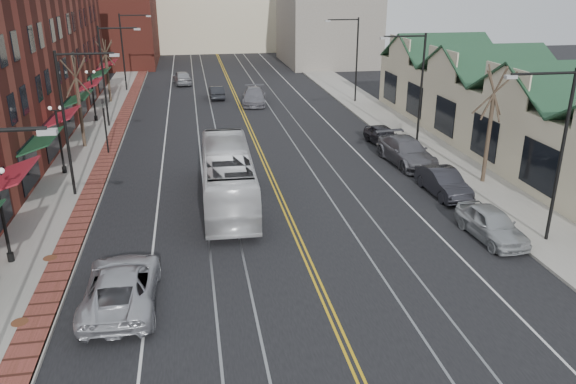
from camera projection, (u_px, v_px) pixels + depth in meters
name	position (u px, v px, depth m)	size (l,w,h in m)	color
ground	(344.00, 343.00, 19.20)	(160.00, 160.00, 0.00)	black
sidewalk_left	(78.00, 173.00, 35.63)	(4.00, 120.00, 0.15)	gray
sidewalk_right	(434.00, 154.00, 39.50)	(4.00, 120.00, 0.15)	gray
building_right	(517.00, 119.00, 39.67)	(8.00, 36.00, 4.60)	beige
backdrop_left	(103.00, 13.00, 78.47)	(14.00, 18.00, 14.00)	maroon
backdrop_mid	(213.00, 22.00, 95.74)	(22.00, 14.00, 9.00)	beige
backdrop_right	(327.00, 24.00, 79.41)	(12.00, 16.00, 11.00)	slate
streetlight_l_1	(72.00, 109.00, 30.33)	(3.33, 0.25, 8.00)	black
streetlight_l_2	(108.00, 66.00, 45.04)	(3.33, 0.25, 8.00)	black
streetlight_l_3	(126.00, 44.00, 59.75)	(3.33, 0.25, 8.00)	black
streetlight_r_0	(555.00, 140.00, 24.70)	(3.33, 0.25, 8.00)	black
streetlight_r_1	(416.00, 79.00, 39.41)	(3.33, 0.25, 8.00)	black
streetlight_r_2	(353.00, 51.00, 54.12)	(3.33, 0.25, 8.00)	black
lamppost_l_1	(3.00, 218.00, 23.71)	(0.84, 0.28, 4.27)	black
lamppost_l_2	(60.00, 141.00, 34.74)	(0.84, 0.28, 4.27)	black
lamppost_l_3	(93.00, 97.00, 47.61)	(0.84, 0.28, 4.27)	black
tree_left_near	(79.00, 101.00, 39.84)	(1.78, 1.37, 6.48)	#382B21
tree_left_far	(107.00, 70.00, 54.63)	(1.66, 1.28, 6.02)	#382B21
tree_right_mid	(490.00, 123.00, 32.74)	(1.90, 1.46, 6.93)	#382B21
manhole_mid	(20.00, 322.00, 20.10)	(0.60, 0.60, 0.02)	#592D19
manhole_far	(50.00, 258.00, 24.70)	(0.60, 0.60, 0.02)	#592D19
traffic_signal	(105.00, 122.00, 38.72)	(0.18, 0.15, 3.80)	black
transit_bus	(228.00, 176.00, 30.62)	(2.61, 11.14, 3.10)	silver
parked_suv	(122.00, 286.00, 21.23)	(2.65, 5.74, 1.60)	#B6B7BE
parked_car_a	(491.00, 224.00, 26.63)	(1.80, 4.47, 1.52)	#A6AAAD
parked_car_b	(443.00, 182.00, 32.07)	(1.58, 4.53, 1.49)	black
parked_car_c	(406.00, 151.00, 37.37)	(2.38, 5.86, 1.70)	#59585F
parked_car_d	(383.00, 136.00, 41.55)	(1.69, 4.19, 1.43)	black
distant_car_left	(217.00, 92.00, 57.56)	(1.38, 3.96, 1.31)	black
distant_car_right	(254.00, 96.00, 54.92)	(2.22, 5.45, 1.58)	slate
distant_car_far	(182.00, 78.00, 65.07)	(1.85, 4.61, 1.57)	#98999E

